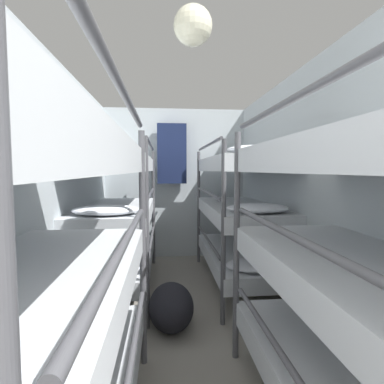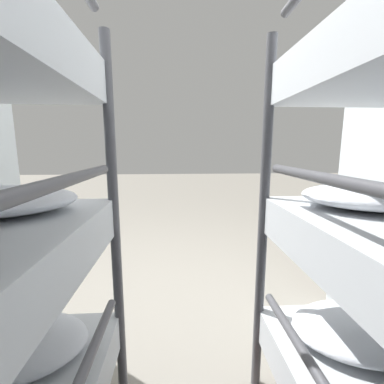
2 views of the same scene
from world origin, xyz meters
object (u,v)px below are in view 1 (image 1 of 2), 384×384
object	(u,v)px
hanging_coat	(172,154)
duffel_bag	(171,307)
bunk_stack_right_near	(384,287)
bunk_stack_right_far	(240,211)
bunk_stack_left_far	(117,212)
bunk_stack_left_near	(21,302)

from	to	relation	value
hanging_coat	duffel_bag	bearing A→B (deg)	-92.04
bunk_stack_right_near	duffel_bag	xyz separation A→B (m)	(-0.83, 1.41, -0.71)
bunk_stack_right_near	bunk_stack_right_far	size ratio (longest dim) A/B	1.00
bunk_stack_left_far	bunk_stack_right_far	world-z (taller)	same
bunk_stack_left_near	bunk_stack_right_near	xyz separation A→B (m)	(1.41, 0.00, 0.00)
bunk_stack_right_far	hanging_coat	distance (m)	1.57
bunk_stack_right_far	duffel_bag	size ratio (longest dim) A/B	3.38
bunk_stack_left_near	duffel_bag	world-z (taller)	bunk_stack_left_near
bunk_stack_left_near	hanging_coat	world-z (taller)	hanging_coat
duffel_bag	hanging_coat	size ratio (longest dim) A/B	0.61
bunk_stack_left_near	duffel_bag	distance (m)	1.68
duffel_bag	bunk_stack_left_far	bearing A→B (deg)	123.23
bunk_stack_right_near	duffel_bag	size ratio (longest dim) A/B	3.38
bunk_stack_right_far	hanging_coat	bearing A→B (deg)	122.78
bunk_stack_left_near	bunk_stack_right_near	world-z (taller)	same
bunk_stack_right_near	bunk_stack_right_far	bearing A→B (deg)	90.00
duffel_bag	hanging_coat	xyz separation A→B (m)	(0.07, 2.05, 1.43)
bunk_stack_left_near	bunk_stack_right_far	distance (m)	2.69
bunk_stack_left_far	bunk_stack_left_near	bearing A→B (deg)	-90.00
bunk_stack_right_near	bunk_stack_left_far	bearing A→B (deg)	121.52
bunk_stack_left_near	bunk_stack_left_far	size ratio (longest dim) A/B	1.00
bunk_stack_left_far	bunk_stack_right_far	xyz separation A→B (m)	(1.41, 0.00, 0.00)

